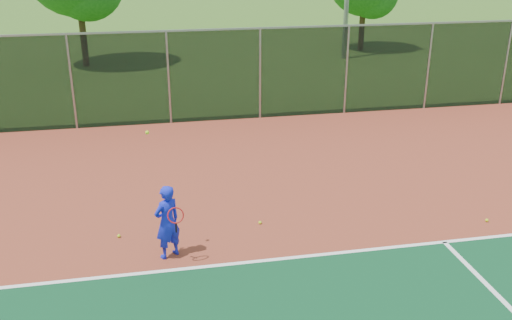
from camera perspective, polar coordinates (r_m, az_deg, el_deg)
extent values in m
cube|color=brown|center=(10.68, 11.24, -11.77)|extent=(30.00, 20.00, 0.02)
cube|color=white|center=(12.25, 18.31, -7.78)|extent=(22.00, 0.10, 0.00)
cube|color=black|center=(19.04, 0.41, 8.58)|extent=(30.00, 0.04, 3.00)
cube|color=gray|center=(18.76, 0.42, 13.05)|extent=(30.00, 0.06, 0.06)
imported|color=#1621D0|center=(10.96, -8.86, -6.13)|extent=(0.65, 0.59, 1.49)
cylinder|color=black|center=(10.74, -8.00, -6.69)|extent=(0.03, 0.15, 0.27)
torus|color=#A51414|center=(10.51, -8.05, -5.51)|extent=(0.30, 0.13, 0.29)
sphere|color=#B9E01A|center=(10.36, -10.83, 2.72)|extent=(0.07, 0.07, 0.07)
sphere|color=#B9E01A|center=(12.32, 0.41, -6.27)|extent=(0.07, 0.07, 0.07)
sphere|color=#B9E01A|center=(13.38, 22.08, -5.61)|extent=(0.07, 0.07, 0.07)
sphere|color=#B9E01A|center=(12.13, -13.56, -7.39)|extent=(0.07, 0.07, 0.07)
cylinder|color=#352413|center=(28.38, -16.87, 11.67)|extent=(0.30, 0.30, 2.71)
cylinder|color=#352413|center=(31.71, 10.51, 12.67)|extent=(0.30, 0.30, 2.15)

